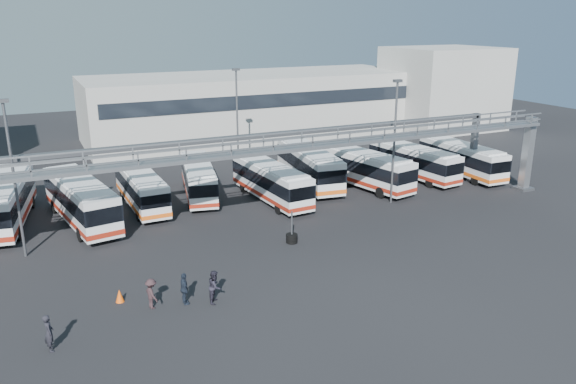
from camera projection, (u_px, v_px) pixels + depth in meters
name	position (u px, v px, depth m)	size (l,w,h in m)	color
ground	(300.00, 259.00, 36.17)	(140.00, 140.00, 0.00)	black
gantry	(264.00, 156.00, 39.60)	(51.40, 5.15, 7.10)	gray
warehouse	(252.00, 105.00, 72.67)	(42.00, 14.00, 8.00)	#9E9E99
building_right	(443.00, 88.00, 77.65)	(14.00, 12.00, 11.00)	#B2B2AD
light_pole_left	(13.00, 171.00, 34.84)	(0.70, 0.35, 10.21)	#4C4F54
light_pole_mid	(395.00, 136.00, 45.40)	(0.70, 0.35, 10.21)	#4C4F54
light_pole_back	(237.00, 115.00, 55.08)	(0.70, 0.35, 10.21)	#4C4F54
bus_1	(6.00, 200.00, 41.58)	(4.38, 11.72, 3.48)	silver
bus_2	(81.00, 199.00, 41.83)	(4.49, 11.61, 3.44)	silver
bus_3	(141.00, 187.00, 45.50)	(2.55, 10.03, 3.03)	silver
bus_4	(198.00, 178.00, 48.23)	(4.31, 10.28, 3.04)	silver
bus_5	(271.00, 181.00, 47.09)	(3.12, 10.54, 3.16)	silver
bus_6	(309.00, 165.00, 51.65)	(4.05, 11.61, 3.45)	silver
bus_7	(362.00, 167.00, 51.01)	(4.65, 11.20, 3.31)	silver
bus_8	(413.00, 161.00, 53.84)	(3.63, 10.50, 3.12)	silver
bus_9	(462.00, 158.00, 54.77)	(2.70, 10.51, 3.17)	silver
pedestrian_a	(49.00, 333.00, 25.93)	(0.67, 0.44, 1.85)	black
pedestrian_b	(215.00, 286.00, 30.39)	(0.90, 0.70, 1.85)	#211E2A
pedestrian_c	(152.00, 294.00, 29.79)	(1.09, 0.63, 1.68)	#2F1F23
pedestrian_d	(184.00, 289.00, 30.18)	(1.06, 0.44, 1.81)	#1B2331
cone_right	(120.00, 296.00, 30.58)	(0.46, 0.46, 0.73)	#FB590D
tire_stack	(292.00, 238.00, 38.60)	(0.80, 0.80, 2.28)	black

